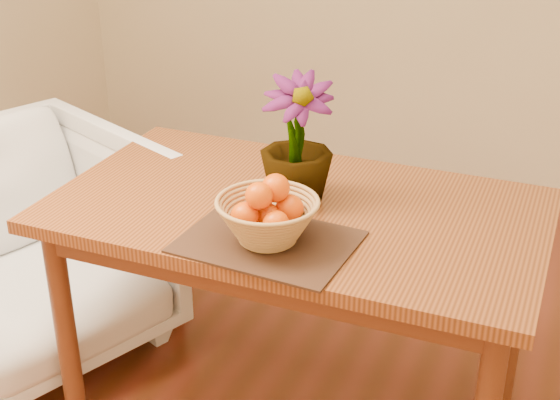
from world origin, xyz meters
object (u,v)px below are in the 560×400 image
at_px(wicker_basket, 268,222).
at_px(armchair, 22,240).
at_px(table, 296,231).
at_px(potted_plant, 297,140).

relative_size(wicker_basket, armchair, 0.31).
bearing_deg(table, wicker_basket, -86.88).
bearing_deg(table, potted_plant, 115.03).
height_order(wicker_basket, potted_plant, potted_plant).
xyz_separation_m(wicker_basket, potted_plant, (-0.03, 0.27, 0.12)).
height_order(table, armchair, armchair).
xyz_separation_m(potted_plant, armchair, (-1.00, -0.05, -0.51)).
distance_m(table, potted_plant, 0.27).
bearing_deg(potted_plant, table, -86.39).
relative_size(table, potted_plant, 3.79).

